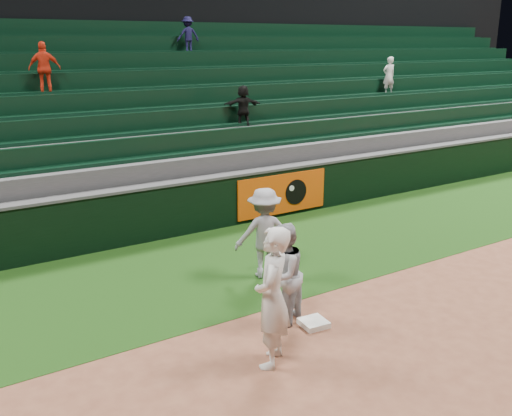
% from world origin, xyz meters
% --- Properties ---
extents(ground, '(70.00, 70.00, 0.00)m').
position_xyz_m(ground, '(0.00, 0.00, 0.00)').
color(ground, brown).
rests_on(ground, ground).
extents(foul_grass, '(36.00, 4.20, 0.01)m').
position_xyz_m(foul_grass, '(0.00, 3.00, 0.00)').
color(foul_grass, black).
rests_on(foul_grass, ground).
extents(first_base, '(0.43, 0.43, 0.09)m').
position_xyz_m(first_base, '(0.11, 0.06, 0.04)').
color(first_base, white).
rests_on(first_base, ground).
extents(first_baseman, '(0.84, 0.84, 1.97)m').
position_xyz_m(first_baseman, '(-1.03, -0.47, 0.98)').
color(first_baseman, silver).
rests_on(first_baseman, ground).
extents(baserunner, '(0.99, 0.92, 1.63)m').
position_xyz_m(baserunner, '(-0.24, 0.40, 0.82)').
color(baserunner, '#9799A1').
rests_on(baserunner, ground).
extents(base_coach, '(1.25, 0.97, 1.70)m').
position_xyz_m(base_coach, '(0.53, 2.10, 0.86)').
color(base_coach, gray).
rests_on(base_coach, foul_grass).
extents(field_wall, '(36.00, 0.45, 1.25)m').
position_xyz_m(field_wall, '(0.03, 5.20, 0.63)').
color(field_wall, black).
rests_on(field_wall, ground).
extents(stadium_seating, '(36.00, 5.95, 4.97)m').
position_xyz_m(stadium_seating, '(0.00, 8.97, 1.70)').
color(stadium_seating, '#3A3A3D').
rests_on(stadium_seating, ground).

